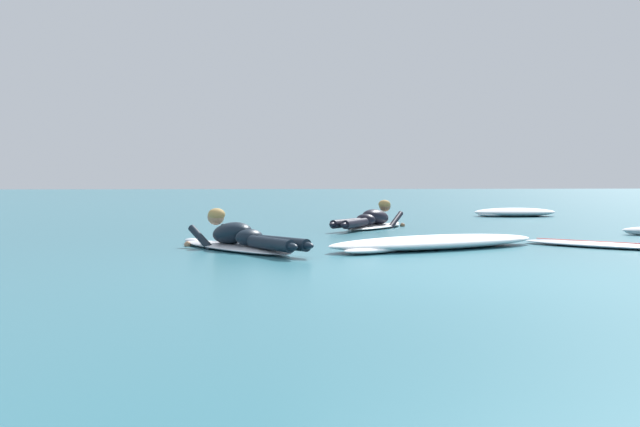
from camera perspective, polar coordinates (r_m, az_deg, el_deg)
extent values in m
plane|color=#2D6B7A|center=(16.69, -0.37, -0.38)|extent=(120.00, 120.00, 0.00)
ellipsoid|color=silver|center=(9.17, -6.49, -2.52)|extent=(1.61, 2.27, 0.07)
ellipsoid|color=silver|center=(10.13, -9.64, -2.01)|extent=(0.27, 0.27, 0.06)
ellipsoid|color=black|center=(9.20, -6.65, -1.48)|extent=(0.69, 0.80, 0.35)
ellipsoid|color=black|center=(8.86, -5.35, -1.82)|extent=(0.43, 0.41, 0.20)
cylinder|color=black|center=(8.34, -3.75, -2.29)|extent=(0.50, 0.82, 0.14)
ellipsoid|color=black|center=(7.97, -2.23, -2.51)|extent=(0.20, 0.24, 0.08)
cylinder|color=black|center=(8.43, -2.84, -2.24)|extent=(0.58, 0.79, 0.14)
ellipsoid|color=black|center=(8.09, -1.02, -2.43)|extent=(0.20, 0.24, 0.08)
cylinder|color=black|center=(9.43, -8.96, -1.88)|extent=(0.35, 0.52, 0.32)
sphere|color=tan|center=(9.76, -9.96, -2.33)|extent=(0.09, 0.09, 0.09)
cylinder|color=black|center=(9.63, -6.59, -1.78)|extent=(0.35, 0.52, 0.32)
sphere|color=tan|center=(9.94, -7.59, -2.23)|extent=(0.09, 0.09, 0.09)
sphere|color=tan|center=(9.54, -7.87, -0.25)|extent=(0.21, 0.21, 0.21)
ellipsoid|color=#AD894C|center=(9.52, -7.81, -0.07)|extent=(0.29, 0.28, 0.16)
ellipsoid|color=white|center=(13.24, 4.13, -0.98)|extent=(1.56, 1.92, 0.07)
ellipsoid|color=white|center=(14.10, 5.65, -0.73)|extent=(0.27, 0.27, 0.06)
ellipsoid|color=black|center=(13.27, 4.21, -0.26)|extent=(0.74, 0.83, 0.35)
ellipsoid|color=black|center=(12.89, 3.47, -0.47)|extent=(0.44, 0.42, 0.20)
cylinder|color=black|center=(12.39, 2.02, -0.73)|extent=(0.66, 0.78, 0.14)
ellipsoid|color=black|center=(12.01, 1.01, -0.83)|extent=(0.21, 0.24, 0.08)
cylinder|color=black|center=(12.32, 2.69, -0.75)|extent=(0.58, 0.82, 0.14)
ellipsoid|color=black|center=(11.92, 1.91, -0.85)|extent=(0.21, 0.24, 0.08)
cylinder|color=black|center=(13.73, 4.03, -0.50)|extent=(0.40, 0.52, 0.33)
sphere|color=#8C6647|center=(14.08, 4.64, -0.84)|extent=(0.09, 0.09, 0.09)
cylinder|color=black|center=(13.54, 5.70, -0.55)|extent=(0.40, 0.52, 0.33)
sphere|color=#8C6647|center=(13.88, 6.25, -0.89)|extent=(0.09, 0.09, 0.09)
sphere|color=#8C6647|center=(13.66, 4.92, 0.58)|extent=(0.21, 0.21, 0.21)
ellipsoid|color=#AD894C|center=(13.64, 4.89, 0.71)|extent=(0.29, 0.29, 0.16)
ellipsoid|color=silver|center=(10.10, 20.62, -2.21)|extent=(1.82, 1.91, 0.07)
cube|color=red|center=(10.10, 20.63, -2.00)|extent=(1.21, 1.32, 0.01)
ellipsoid|color=white|center=(9.37, 8.72, -2.14)|extent=(3.09, 1.85, 0.17)
ellipsoid|color=white|center=(9.94, 11.73, -2.04)|extent=(1.13, 0.56, 0.12)
ellipsoid|color=white|center=(8.79, 4.37, -2.66)|extent=(1.10, 0.99, 0.09)
ellipsoid|color=white|center=(18.29, 14.50, 0.11)|extent=(1.94, 1.12, 0.20)
ellipsoid|color=white|center=(18.62, 15.69, 0.04)|extent=(0.77, 0.65, 0.14)
ellipsoid|color=white|center=(17.98, 12.90, -0.06)|extent=(0.74, 0.61, 0.11)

